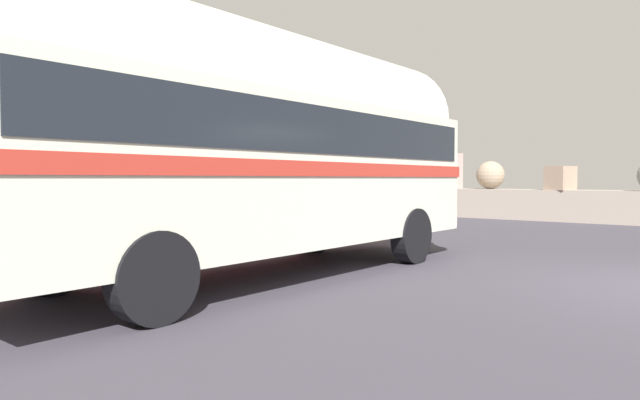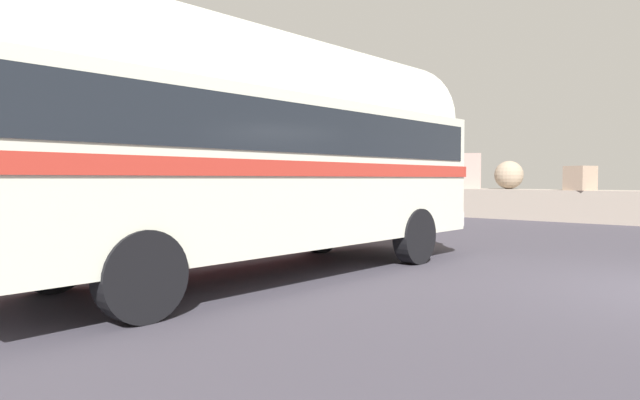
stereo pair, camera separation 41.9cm
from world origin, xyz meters
The scene contains 2 objects.
vintage_coach centered at (-5.23, -2.79, 2.05)m, with size 2.49×8.59×3.70m.
second_coach centered at (-9.52, -1.98, 2.05)m, with size 2.94×8.72×3.70m.
Camera 2 is at (0.94, -8.32, 1.49)m, focal length 30.80 mm.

